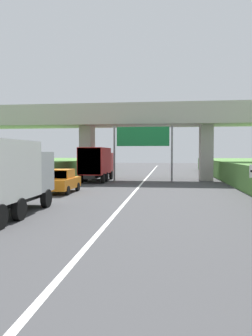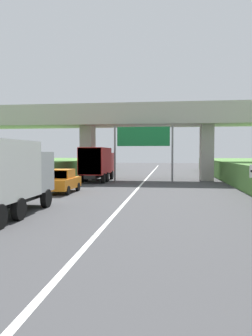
{
  "view_description": "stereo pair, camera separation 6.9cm",
  "coord_description": "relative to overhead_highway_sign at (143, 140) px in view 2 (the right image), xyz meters",
  "views": [
    {
      "loc": [
        2.45,
        1.2,
        2.86
      ],
      "look_at": [
        0.0,
        20.29,
        2.0
      ],
      "focal_mm": 34.87,
      "sensor_mm": 36.0,
      "label": 1
    },
    {
      "loc": [
        2.52,
        1.2,
        2.86
      ],
      "look_at": [
        0.0,
        20.29,
        2.0
      ],
      "focal_mm": 34.87,
      "sensor_mm": 36.0,
      "label": 2
    }
  ],
  "objects": [
    {
      "name": "car_orange",
      "position": [
        -5.18,
        -9.4,
        -3.3
      ],
      "size": [
        1.86,
        4.1,
        1.72
      ],
      "color": "orange",
      "rests_on": "ground"
    },
    {
      "name": "overpass_bridge",
      "position": [
        0.0,
        3.53,
        1.99
      ],
      "size": [
        40.0,
        4.8,
        8.09
      ],
      "color": "#ADA89E",
      "rests_on": "ground"
    },
    {
      "name": "truck_silver",
      "position": [
        -4.9,
        -18.48,
        -2.22
      ],
      "size": [
        2.44,
        7.3,
        3.44
      ],
      "color": "black",
      "rests_on": "ground"
    },
    {
      "name": "construction_barrel_3",
      "position": [
        -6.65,
        -14.01,
        -3.7
      ],
      "size": [
        0.57,
        0.57,
        0.9
      ],
      "color": "orange",
      "rests_on": "ground"
    },
    {
      "name": "truck_red",
      "position": [
        -4.76,
        0.61,
        -2.22
      ],
      "size": [
        2.44,
        7.3,
        3.44
      ],
      "color": "black",
      "rests_on": "ground"
    },
    {
      "name": "lane_centre_stripe",
      "position": [
        0.0,
        -3.84,
        -4.15
      ],
      "size": [
        0.2,
        99.03,
        0.01
      ],
      "primitive_type": "cube",
      "color": "white",
      "rests_on": "ground"
    },
    {
      "name": "overhead_highway_sign",
      "position": [
        0.0,
        0.0,
        0.0
      ],
      "size": [
        5.88,
        0.18,
        5.59
      ],
      "color": "slate",
      "rests_on": "ground"
    }
  ]
}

